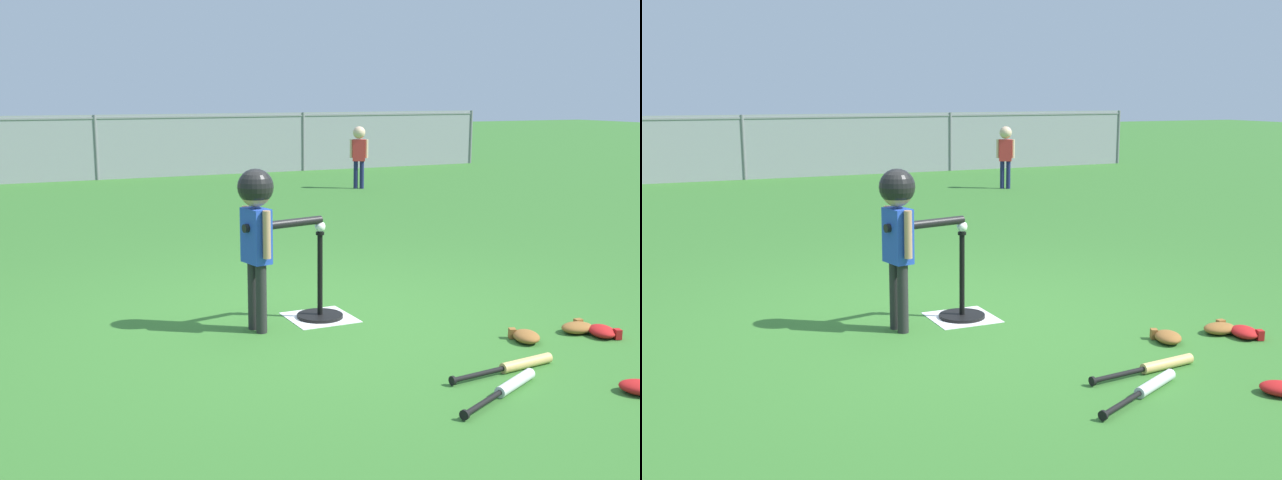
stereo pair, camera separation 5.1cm
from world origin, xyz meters
The scene contains 12 objects.
ground_plane centered at (0.00, 0.00, 0.00)m, with size 60.00×60.00×0.00m, color #336B28.
home_plate centered at (0.07, 0.11, 0.00)m, with size 0.44×0.44×0.01m, color white.
batting_tee centered at (0.07, 0.11, 0.09)m, with size 0.32×0.32×0.61m.
baseball_on_tee centered at (0.07, 0.11, 0.64)m, with size 0.07×0.07×0.07m, color white.
batter_child centered at (-0.42, 0.01, 0.76)m, with size 0.62×0.30×1.07m.
fielder_deep_left centered at (3.67, 6.52, 0.65)m, with size 0.27×0.20×1.00m.
spare_bat_silver centered at (0.40, -1.53, 0.03)m, with size 0.68×0.37×0.06m.
spare_bat_wood centered at (0.64, -1.29, 0.03)m, with size 0.73×0.13×0.06m.
glove_by_plate centered at (1.54, -1.02, 0.04)m, with size 0.23×0.26×0.07m.
glove_near_bats centered at (1.02, -0.90, 0.04)m, with size 0.23×0.27×0.07m.
glove_tossed_aside centered at (1.45, -0.89, 0.04)m, with size 0.23×0.18×0.07m.
outfield_fence centered at (0.00, 9.56, 0.62)m, with size 16.06×0.06×1.15m.
Camera 1 is at (-2.07, -4.58, 1.54)m, focal length 43.32 mm.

